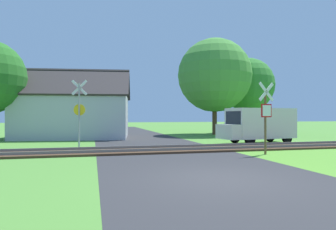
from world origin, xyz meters
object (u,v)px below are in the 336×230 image
Objects in this scene: crossing_sign_far at (79,109)px; tree_far at (247,85)px; tree_right at (215,75)px; mail_truck at (258,124)px; house at (75,115)px; stop_sign_near at (266,113)px.

tree_far reaches higher than crossing_sign_far.
crossing_sign_far is 15.50m from tree_right.
tree_right reaches higher than mail_truck.
house is 1.85× the size of mail_truck.
stop_sign_near is at bearing -104.13° from tree_right.
tree_far is (7.83, 15.78, 3.11)m from stop_sign_near.
stop_sign_near is at bearing -21.51° from crossing_sign_far.
tree_far is at bearing 17.76° from tree_right.
crossing_sign_far is at bearing -77.02° from house.
stop_sign_near is 17.89m from tree_far.
stop_sign_near is 5.78m from mail_truck.
crossing_sign_far is 19.51m from tree_far.
tree_far is 1.51× the size of mail_truck.
house reaches higher than crossing_sign_far.
crossing_sign_far is at bearing -142.32° from tree_right.
tree_right is (3.63, 14.43, 3.77)m from stop_sign_near.
stop_sign_near is at bearing -116.41° from tree_far.
crossing_sign_far is (-8.32, 5.20, 0.28)m from stop_sign_near.
stop_sign_near is at bearing -47.29° from house.
tree_right is at bearing -116.24° from stop_sign_near.
stop_sign_near reaches higher than mail_truck.
tree_right is 10.37m from mail_truck.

